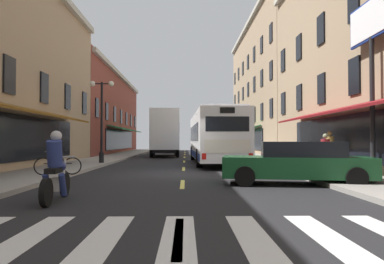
% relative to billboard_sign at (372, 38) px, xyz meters
% --- Properties ---
extents(ground_plane, '(34.80, 80.00, 0.10)m').
position_rel_billboard_sign_xyz_m(ground_plane, '(-7.05, 2.07, -5.29)').
color(ground_plane, black).
extents(lane_centre_dashes, '(0.14, 73.90, 0.01)m').
position_rel_billboard_sign_xyz_m(lane_centre_dashes, '(-7.05, 1.82, -5.24)').
color(lane_centre_dashes, '#DBCC4C').
rests_on(lane_centre_dashes, ground).
extents(crosswalk_near, '(7.10, 2.80, 0.01)m').
position_rel_billboard_sign_xyz_m(crosswalk_near, '(-7.05, -7.93, -5.24)').
color(crosswalk_near, silver).
rests_on(crosswalk_near, ground).
extents(sidewalk_left, '(3.00, 80.00, 0.14)m').
position_rel_billboard_sign_xyz_m(sidewalk_left, '(-12.95, 2.07, -5.17)').
color(sidewalk_left, gray).
rests_on(sidewalk_left, ground).
extents(sidewalk_right, '(3.00, 80.00, 0.14)m').
position_rel_billboard_sign_xyz_m(sidewalk_right, '(-1.15, 2.07, -5.17)').
color(sidewalk_right, gray).
rests_on(sidewalk_right, ground).
extents(billboard_sign, '(0.40, 3.25, 6.60)m').
position_rel_billboard_sign_xyz_m(billboard_sign, '(0.00, 0.00, 0.00)').
color(billboard_sign, black).
rests_on(billboard_sign, sidewalk_right).
extents(transit_bus, '(2.87, 12.05, 3.21)m').
position_rel_billboard_sign_xyz_m(transit_bus, '(-5.15, 9.58, -3.56)').
color(transit_bus, white).
rests_on(transit_bus, ground).
extents(box_truck, '(2.82, 8.08, 4.05)m').
position_rel_billboard_sign_xyz_m(box_truck, '(-8.84, 19.26, -3.15)').
color(box_truck, black).
rests_on(box_truck, ground).
extents(sedan_near, '(4.91, 2.53, 1.39)m').
position_rel_billboard_sign_xyz_m(sedan_near, '(-3.31, -1.58, -4.53)').
color(sedan_near, '#144723').
rests_on(sedan_near, ground).
extents(sedan_mid, '(2.01, 4.46, 1.35)m').
position_rel_billboard_sign_xyz_m(sedan_mid, '(-8.73, 30.47, -4.55)').
color(sedan_mid, silver).
rests_on(sedan_mid, ground).
extents(motorcycle_rider, '(0.62, 2.07, 1.66)m').
position_rel_billboard_sign_xyz_m(motorcycle_rider, '(-9.98, -4.82, -4.54)').
color(motorcycle_rider, black).
rests_on(motorcycle_rider, ground).
extents(bicycle_near, '(1.69, 0.53, 0.91)m').
position_rel_billboard_sign_xyz_m(bicycle_near, '(-11.74, 0.39, -4.74)').
color(bicycle_near, black).
rests_on(bicycle_near, sidewalk_left).
extents(pedestrian_near, '(0.50, 0.49, 1.74)m').
position_rel_billboard_sign_xyz_m(pedestrian_near, '(-0.23, 3.50, -4.18)').
color(pedestrian_near, '#66387F').
rests_on(pedestrian_near, sidewalk_right).
extents(pedestrian_mid, '(0.36, 0.36, 1.58)m').
position_rel_billboard_sign_xyz_m(pedestrian_mid, '(-1.13, 1.67, -4.30)').
color(pedestrian_mid, '#66387F').
rests_on(pedestrian_mid, sidewalk_right).
extents(street_lamp_twin, '(1.42, 0.32, 4.81)m').
position_rel_billboard_sign_xyz_m(street_lamp_twin, '(-11.89, 8.07, -2.43)').
color(street_lamp_twin, black).
rests_on(street_lamp_twin, sidewalk_left).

